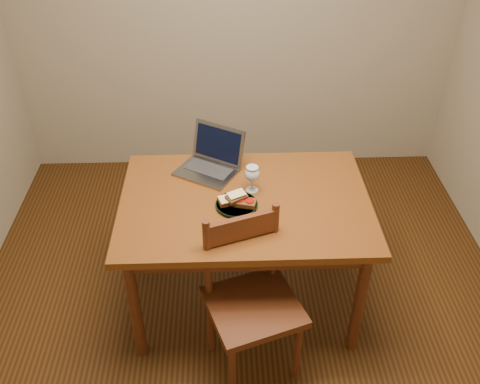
{
  "coord_description": "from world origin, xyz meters",
  "views": [
    {
      "loc": [
        -0.1,
        -2.1,
        2.43
      ],
      "look_at": [
        -0.02,
        0.08,
        0.8
      ],
      "focal_mm": 40.0,
      "sensor_mm": 36.0,
      "label": 1
    }
  ],
  "objects_px": {
    "table": "(245,213)",
    "laptop": "(212,159)",
    "chair": "(252,295)",
    "plate": "(237,205)",
    "milk_glass": "(252,179)"
  },
  "relations": [
    {
      "from": "table",
      "to": "milk_glass",
      "type": "relative_size",
      "value": 8.56
    },
    {
      "from": "chair",
      "to": "laptop",
      "type": "xyz_separation_m",
      "value": [
        -0.19,
        0.74,
        0.31
      ]
    },
    {
      "from": "table",
      "to": "laptop",
      "type": "distance_m",
      "value": 0.38
    },
    {
      "from": "table",
      "to": "chair",
      "type": "xyz_separation_m",
      "value": [
        0.02,
        -0.43,
        -0.16
      ]
    },
    {
      "from": "chair",
      "to": "plate",
      "type": "bearing_deg",
      "value": 79.82
    },
    {
      "from": "plate",
      "to": "laptop",
      "type": "relative_size",
      "value": 0.52
    },
    {
      "from": "plate",
      "to": "milk_glass",
      "type": "xyz_separation_m",
      "value": [
        0.09,
        0.13,
        0.07
      ]
    },
    {
      "from": "plate",
      "to": "table",
      "type": "bearing_deg",
      "value": 47.19
    },
    {
      "from": "chair",
      "to": "milk_glass",
      "type": "relative_size",
      "value": 3.53
    },
    {
      "from": "milk_glass",
      "to": "laptop",
      "type": "distance_m",
      "value": 0.31
    },
    {
      "from": "table",
      "to": "milk_glass",
      "type": "height_order",
      "value": "milk_glass"
    },
    {
      "from": "chair",
      "to": "plate",
      "type": "xyz_separation_m",
      "value": [
        -0.06,
        0.38,
        0.26
      ]
    },
    {
      "from": "table",
      "to": "laptop",
      "type": "bearing_deg",
      "value": 119.33
    },
    {
      "from": "table",
      "to": "chair",
      "type": "distance_m",
      "value": 0.46
    },
    {
      "from": "chair",
      "to": "table",
      "type": "bearing_deg",
      "value": 72.71
    }
  ]
}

